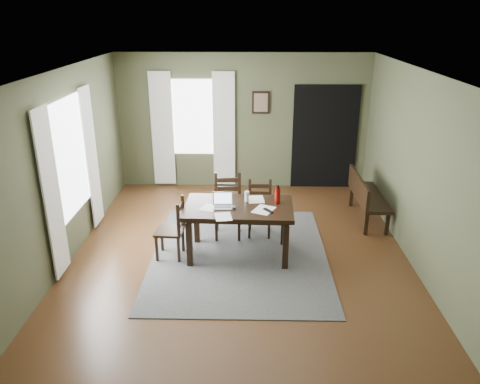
{
  "coord_description": "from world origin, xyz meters",
  "views": [
    {
      "loc": [
        0.14,
        -6.23,
        3.45
      ],
      "look_at": [
        0.0,
        0.3,
        0.9
      ],
      "focal_mm": 35.0,
      "sensor_mm": 36.0,
      "label": 1
    }
  ],
  "objects_px": {
    "chair_back_left": "(228,206)",
    "bench": "(365,194)",
    "water_bottle": "(277,195)",
    "dining_table": "(239,212)",
    "chair_back_right": "(260,209)",
    "laptop": "(223,203)",
    "chair_end": "(173,229)"
  },
  "relations": [
    {
      "from": "chair_back_left",
      "to": "water_bottle",
      "type": "relative_size",
      "value": 3.63
    },
    {
      "from": "water_bottle",
      "to": "bench",
      "type": "bearing_deg",
      "value": 37.07
    },
    {
      "from": "laptop",
      "to": "water_bottle",
      "type": "bearing_deg",
      "value": 7.09
    },
    {
      "from": "chair_back_right",
      "to": "laptop",
      "type": "xyz_separation_m",
      "value": [
        -0.55,
        -0.74,
        0.41
      ]
    },
    {
      "from": "chair_end",
      "to": "bench",
      "type": "xyz_separation_m",
      "value": [
        3.13,
        1.41,
        0.02
      ]
    },
    {
      "from": "chair_end",
      "to": "bench",
      "type": "height_order",
      "value": "chair_end"
    },
    {
      "from": "chair_back_right",
      "to": "laptop",
      "type": "height_order",
      "value": "laptop"
    },
    {
      "from": "chair_back_left",
      "to": "bench",
      "type": "distance_m",
      "value": 2.44
    },
    {
      "from": "chair_end",
      "to": "laptop",
      "type": "xyz_separation_m",
      "value": [
        0.74,
        0.07,
        0.4
      ]
    },
    {
      "from": "dining_table",
      "to": "chair_back_left",
      "type": "distance_m",
      "value": 0.73
    },
    {
      "from": "chair_end",
      "to": "chair_back_left",
      "type": "relative_size",
      "value": 0.9
    },
    {
      "from": "chair_end",
      "to": "dining_table",
      "type": "bearing_deg",
      "value": 98.29
    },
    {
      "from": "chair_back_left",
      "to": "bench",
      "type": "bearing_deg",
      "value": 13.76
    },
    {
      "from": "bench",
      "to": "chair_back_left",
      "type": "bearing_deg",
      "value": 105.54
    },
    {
      "from": "laptop",
      "to": "water_bottle",
      "type": "distance_m",
      "value": 0.81
    },
    {
      "from": "bench",
      "to": "laptop",
      "type": "bearing_deg",
      "value": 119.25
    },
    {
      "from": "chair_end",
      "to": "chair_back_right",
      "type": "distance_m",
      "value": 1.52
    },
    {
      "from": "dining_table",
      "to": "laptop",
      "type": "distance_m",
      "value": 0.27
    },
    {
      "from": "laptop",
      "to": "water_bottle",
      "type": "relative_size",
      "value": 1.08
    },
    {
      "from": "bench",
      "to": "dining_table",
      "type": "bearing_deg",
      "value": 121.53
    },
    {
      "from": "water_bottle",
      "to": "chair_back_left",
      "type": "bearing_deg",
      "value": 143.91
    },
    {
      "from": "chair_back_right",
      "to": "laptop",
      "type": "relative_size",
      "value": 2.93
    },
    {
      "from": "dining_table",
      "to": "chair_back_left",
      "type": "height_order",
      "value": "chair_back_left"
    },
    {
      "from": "chair_back_left",
      "to": "laptop",
      "type": "distance_m",
      "value": 0.77
    },
    {
      "from": "chair_back_right",
      "to": "bench",
      "type": "distance_m",
      "value": 1.93
    },
    {
      "from": "chair_back_right",
      "to": "water_bottle",
      "type": "distance_m",
      "value": 0.82
    },
    {
      "from": "laptop",
      "to": "dining_table",
      "type": "bearing_deg",
      "value": 0.85
    },
    {
      "from": "dining_table",
      "to": "bench",
      "type": "height_order",
      "value": "same"
    },
    {
      "from": "chair_back_left",
      "to": "laptop",
      "type": "bearing_deg",
      "value": -94.85
    },
    {
      "from": "chair_end",
      "to": "chair_back_right",
      "type": "relative_size",
      "value": 1.03
    },
    {
      "from": "laptop",
      "to": "chair_back_left",
      "type": "bearing_deg",
      "value": 84.56
    },
    {
      "from": "chair_back_right",
      "to": "chair_end",
      "type": "bearing_deg",
      "value": -145.83
    }
  ]
}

